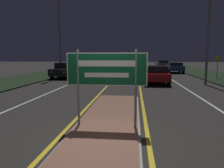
# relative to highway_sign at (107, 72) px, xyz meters

# --- Properties ---
(ground_plane) EXTENTS (160.00, 160.00, 0.00)m
(ground_plane) POSITION_rel_highway_sign_xyz_m (0.00, -0.84, -1.68)
(ground_plane) COLOR #282623
(median_island) EXTENTS (1.97, 10.04, 0.10)m
(median_island) POSITION_rel_highway_sign_xyz_m (0.00, 0.00, -1.64)
(median_island) COLOR #999993
(median_island) RESTS_ON ground_plane
(verge_left) EXTENTS (5.00, 100.00, 0.08)m
(verge_left) POSITION_rel_highway_sign_xyz_m (-9.50, 19.16, -1.64)
(verge_left) COLOR black
(verge_left) RESTS_ON ground_plane
(verge_right) EXTENTS (5.00, 100.00, 0.08)m
(verge_right) POSITION_rel_highway_sign_xyz_m (9.50, 19.16, -1.64)
(verge_right) COLOR black
(verge_right) RESTS_ON ground_plane
(centre_line_yellow_left) EXTENTS (0.12, 70.00, 0.01)m
(centre_line_yellow_left) POSITION_rel_highway_sign_xyz_m (-1.18, 24.16, -1.68)
(centre_line_yellow_left) COLOR gold
(centre_line_yellow_left) RESTS_ON ground_plane
(centre_line_yellow_right) EXTENTS (0.12, 70.00, 0.01)m
(centre_line_yellow_right) POSITION_rel_highway_sign_xyz_m (1.18, 24.16, -1.68)
(centre_line_yellow_right) COLOR gold
(centre_line_yellow_right) RESTS_ON ground_plane
(lane_line_white_left) EXTENTS (0.12, 70.00, 0.01)m
(lane_line_white_left) POSITION_rel_highway_sign_xyz_m (-4.20, 24.16, -1.68)
(lane_line_white_left) COLOR silver
(lane_line_white_left) RESTS_ON ground_plane
(lane_line_white_right) EXTENTS (0.12, 70.00, 0.01)m
(lane_line_white_right) POSITION_rel_highway_sign_xyz_m (4.20, 24.16, -1.68)
(lane_line_white_right) COLOR silver
(lane_line_white_right) RESTS_ON ground_plane
(edge_line_white_left) EXTENTS (0.10, 70.00, 0.01)m
(edge_line_white_left) POSITION_rel_highway_sign_xyz_m (-7.20, 24.16, -1.68)
(edge_line_white_left) COLOR silver
(edge_line_white_left) RESTS_ON ground_plane
(edge_line_white_right) EXTENTS (0.10, 70.00, 0.01)m
(edge_line_white_right) POSITION_rel_highway_sign_xyz_m (7.20, 24.16, -1.68)
(edge_line_white_right) COLOR silver
(edge_line_white_right) RESTS_ON ground_plane
(highway_sign) EXTENTS (2.33, 0.07, 2.24)m
(highway_sign) POSITION_rel_highway_sign_xyz_m (0.00, 0.00, 0.00)
(highway_sign) COLOR gray
(highway_sign) RESTS_ON median_island
(streetlight_left_near) EXTENTS (0.47, 0.47, 10.43)m
(streetlight_left_near) POSITION_rel_highway_sign_xyz_m (-6.67, 15.23, 4.60)
(streetlight_left_near) COLOR gray
(streetlight_left_near) RESTS_ON ground_plane
(car_receding_0) EXTENTS (2.02, 4.44, 1.40)m
(car_receding_0) POSITION_rel_highway_sign_xyz_m (2.40, 11.24, -0.93)
(car_receding_0) COLOR maroon
(car_receding_0) RESTS_ON ground_plane
(car_receding_1) EXTENTS (1.94, 4.07, 1.34)m
(car_receding_1) POSITION_rel_highway_sign_xyz_m (5.95, 22.80, -0.95)
(car_receding_1) COLOR navy
(car_receding_1) RESTS_ON ground_plane
(car_receding_2) EXTENTS (2.02, 4.63, 1.39)m
(car_receding_2) POSITION_rel_highway_sign_xyz_m (5.99, 35.45, -0.95)
(car_receding_2) COLOR #4C514C
(car_receding_2) RESTS_ON ground_plane
(car_receding_3) EXTENTS (2.01, 4.09, 1.45)m
(car_receding_3) POSITION_rel_highway_sign_xyz_m (2.50, 46.90, -0.92)
(car_receding_3) COLOR #B7B7BC
(car_receding_3) RESTS_ON ground_plane
(car_approaching_0) EXTENTS (2.00, 4.52, 1.51)m
(car_approaching_0) POSITION_rel_highway_sign_xyz_m (-6.05, 14.95, -0.89)
(car_approaching_0) COLOR black
(car_approaching_0) RESTS_ON ground_plane
(car_approaching_1) EXTENTS (1.98, 4.53, 1.36)m
(car_approaching_1) POSITION_rel_highway_sign_xyz_m (-2.70, 30.58, -0.94)
(car_approaching_1) COLOR #B7B7BC
(car_approaching_1) RESTS_ON ground_plane
(car_approaching_2) EXTENTS (1.87, 4.34, 1.37)m
(car_approaching_2) POSITION_rel_highway_sign_xyz_m (-5.91, 41.98, -0.94)
(car_approaching_2) COLOR maroon
(car_approaching_2) RESTS_ON ground_plane
(warning_sign) EXTENTS (0.60, 0.06, 2.13)m
(warning_sign) POSITION_rel_highway_sign_xyz_m (8.37, 14.78, -0.31)
(warning_sign) COLOR gray
(warning_sign) RESTS_ON verge_right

